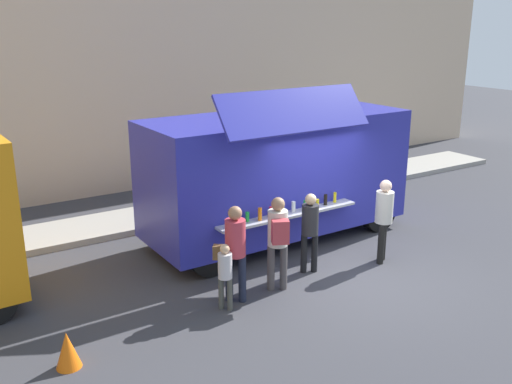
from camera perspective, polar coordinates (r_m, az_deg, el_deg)
ground_plane at (r=11.37m, az=9.94°, el=-8.03°), size 60.00×60.00×0.00m
curb_strip at (r=13.71m, az=-18.37°, el=-3.93°), size 28.00×1.60×0.15m
building_behind at (r=16.95m, az=-19.69°, el=12.89°), size 32.00×2.40×7.70m
food_truck_main at (r=12.53m, az=2.17°, el=2.00°), size 5.90×2.88×3.50m
traffic_cone_orange at (r=8.74m, az=-18.35°, el=-14.79°), size 0.36×0.36×0.55m
trash_bin at (r=16.87m, az=8.44°, el=2.02°), size 0.60×0.60×0.95m
customer_front_ordering at (r=10.97m, az=5.43°, el=-3.40°), size 0.33×0.33×1.60m
customer_mid_with_backpack at (r=10.13m, az=2.22°, el=-4.32°), size 0.47×0.58×1.76m
customer_rear_waiting at (r=9.77m, az=-2.17°, el=-5.41°), size 0.53×0.48×1.75m
customer_extra_browsing at (r=11.65m, az=12.70°, el=-2.13°), size 0.35×0.35×1.73m
child_near_queue at (r=9.63m, az=-3.11°, el=-7.90°), size 0.24×0.24×1.19m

